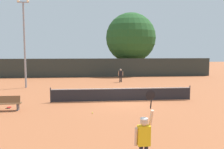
% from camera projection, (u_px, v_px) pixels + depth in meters
% --- Properties ---
extents(ground_plane, '(120.00, 120.00, 0.00)m').
position_uv_depth(ground_plane, '(122.00, 101.00, 17.83)').
color(ground_plane, '#9E5633').
extents(tennis_net, '(10.37, 0.08, 1.07)m').
position_uv_depth(tennis_net, '(122.00, 94.00, 17.78)').
color(tennis_net, '#232328').
rests_on(tennis_net, ground).
extents(perimeter_fence, '(30.63, 0.12, 2.60)m').
position_uv_depth(perimeter_fence, '(105.00, 68.00, 34.23)').
color(perimeter_fence, '#2D332D').
rests_on(perimeter_fence, ground).
extents(player_serving, '(0.67, 0.40, 2.52)m').
position_uv_depth(player_serving, '(144.00, 136.00, 7.34)').
color(player_serving, yellow).
rests_on(player_serving, ground).
extents(player_receiving, '(0.57, 0.23, 1.55)m').
position_uv_depth(player_receiving, '(121.00, 74.00, 28.48)').
color(player_receiving, black).
rests_on(player_receiving, ground).
extents(tennis_ball, '(0.07, 0.07, 0.07)m').
position_uv_depth(tennis_ball, '(92.00, 113.00, 14.30)').
color(tennis_ball, '#CCE033').
rests_on(tennis_ball, ground).
extents(spare_racket, '(0.28, 0.52, 0.04)m').
position_uv_depth(spare_racket, '(9.00, 107.00, 15.78)').
color(spare_racket, black).
rests_on(spare_racket, ground).
extents(courtside_bench, '(1.80, 0.44, 0.95)m').
position_uv_depth(courtside_bench, '(6.00, 103.00, 14.88)').
color(courtside_bench, brown).
rests_on(courtside_bench, ground).
extents(light_pole, '(1.18, 0.28, 8.63)m').
position_uv_depth(light_pole, '(24.00, 38.00, 23.77)').
color(light_pole, gray).
rests_on(light_pole, ground).
extents(large_tree, '(7.72, 7.72, 9.55)m').
position_uv_depth(large_tree, '(131.00, 38.00, 37.75)').
color(large_tree, brown).
rests_on(large_tree, ground).
extents(parked_car_near, '(2.12, 4.30, 1.69)m').
position_uv_depth(parked_car_near, '(88.00, 67.00, 42.79)').
color(parked_car_near, black).
rests_on(parked_car_near, ground).
extents(parked_car_mid, '(2.09, 4.28, 1.69)m').
position_uv_depth(parked_car_mid, '(140.00, 68.00, 40.38)').
color(parked_car_mid, white).
rests_on(parked_car_mid, ground).
extents(parked_car_far, '(2.12, 4.29, 1.69)m').
position_uv_depth(parked_car_far, '(161.00, 67.00, 42.69)').
color(parked_car_far, navy).
rests_on(parked_car_far, ground).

